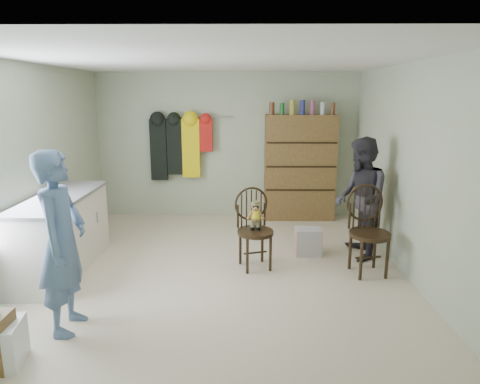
{
  "coord_description": "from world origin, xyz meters",
  "views": [
    {
      "loc": [
        0.31,
        -4.95,
        2.13
      ],
      "look_at": [
        0.25,
        0.2,
        0.95
      ],
      "focal_mm": 32.0,
      "sensor_mm": 36.0,
      "label": 1
    }
  ],
  "objects_px": {
    "counter": "(60,233)",
    "chair_far": "(368,227)",
    "dresser": "(300,167)",
    "chair_front": "(254,223)"
  },
  "relations": [
    {
      "from": "chair_front",
      "to": "chair_far",
      "type": "height_order",
      "value": "chair_far"
    },
    {
      "from": "counter",
      "to": "dresser",
      "type": "xyz_separation_m",
      "value": [
        3.2,
        2.3,
        0.44
      ]
    },
    {
      "from": "chair_front",
      "to": "dresser",
      "type": "height_order",
      "value": "dresser"
    },
    {
      "from": "chair_front",
      "to": "dresser",
      "type": "xyz_separation_m",
      "value": [
        0.82,
        2.16,
        0.35
      ]
    },
    {
      "from": "counter",
      "to": "chair_far",
      "type": "xyz_separation_m",
      "value": [
        3.74,
        -0.02,
        0.11
      ]
    },
    {
      "from": "dresser",
      "to": "chair_far",
      "type": "bearing_deg",
      "value": -76.89
    },
    {
      "from": "chair_far",
      "to": "dresser",
      "type": "bearing_deg",
      "value": 94.58
    },
    {
      "from": "counter",
      "to": "chair_front",
      "type": "bearing_deg",
      "value": 3.32
    },
    {
      "from": "chair_front",
      "to": "chair_far",
      "type": "xyz_separation_m",
      "value": [
        1.36,
        -0.16,
        0.01
      ]
    },
    {
      "from": "chair_front",
      "to": "dresser",
      "type": "bearing_deg",
      "value": 52.31
    }
  ]
}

